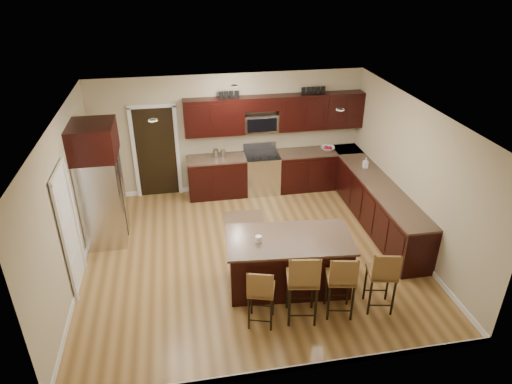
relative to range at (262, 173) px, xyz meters
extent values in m
plane|color=olive|center=(-0.68, -2.45, -0.47)|extent=(6.00, 6.00, 0.00)
plane|color=silver|center=(-0.68, -2.45, 2.23)|extent=(6.00, 6.00, 0.00)
plane|color=tan|center=(-0.68, 0.30, 0.88)|extent=(6.00, 0.00, 6.00)
plane|color=tan|center=(-3.68, -2.45, 0.88)|extent=(0.00, 5.50, 5.50)
plane|color=tan|center=(2.32, -2.45, 0.88)|extent=(0.00, 5.50, 5.50)
cube|color=black|center=(-1.03, 0.00, -0.03)|extent=(1.30, 0.60, 0.88)
cube|color=black|center=(1.35, 0.00, -0.03)|extent=(1.94, 0.60, 0.88)
cube|color=black|center=(2.02, -1.98, -0.03)|extent=(0.60, 3.35, 0.88)
cube|color=brown|center=(-1.03, 0.00, 0.43)|extent=(1.30, 0.63, 0.04)
cube|color=brown|center=(1.35, 0.00, 0.43)|extent=(1.94, 0.63, 0.04)
cube|color=brown|center=(2.02, -1.98, 0.43)|extent=(0.63, 3.35, 0.04)
cube|color=black|center=(-1.03, 0.13, 1.35)|extent=(1.30, 0.33, 0.80)
cube|color=black|center=(1.35, 0.13, 1.35)|extent=(1.94, 0.33, 0.80)
cube|color=black|center=(0.00, 0.13, 1.60)|extent=(0.76, 0.33, 0.30)
cube|color=silver|center=(0.00, 0.00, -0.02)|extent=(0.76, 0.64, 0.90)
cube|color=black|center=(0.00, 0.00, 0.44)|extent=(0.76, 0.60, 0.03)
cube|color=black|center=(0.00, -0.30, -0.02)|extent=(0.65, 0.01, 0.45)
cube|color=silver|center=(0.00, 0.27, 0.55)|extent=(0.76, 0.05, 0.18)
cube|color=silver|center=(0.00, 0.15, 1.15)|extent=(0.76, 0.31, 0.40)
cube|color=black|center=(-2.33, 0.28, 0.56)|extent=(0.85, 0.03, 2.06)
cube|color=white|center=(-3.66, -2.75, 0.55)|extent=(0.03, 0.80, 2.04)
cube|color=black|center=(-0.21, -3.42, -0.03)|extent=(1.99, 1.13, 0.88)
cube|color=brown|center=(-0.21, -3.42, 0.43)|extent=(2.10, 1.24, 0.04)
cube|color=black|center=(-0.21, -3.42, -0.43)|extent=(1.90, 1.04, 0.09)
cube|color=olive|center=(-0.82, -4.20, 0.14)|extent=(0.47, 0.47, 0.05)
cube|color=olive|center=(-0.87, -4.37, 0.34)|extent=(0.38, 0.14, 0.41)
cylinder|color=black|center=(-0.98, -4.36, -0.18)|extent=(0.03, 0.03, 0.59)
cylinder|color=black|center=(-0.66, -4.36, -0.18)|extent=(0.03, 0.03, 0.59)
cylinder|color=black|center=(-0.98, -4.04, -0.18)|extent=(0.03, 0.03, 0.59)
cylinder|color=black|center=(-0.66, -4.04, -0.18)|extent=(0.03, 0.03, 0.59)
cube|color=olive|center=(-0.20, -4.20, 0.26)|extent=(0.52, 0.52, 0.06)
cube|color=olive|center=(-0.24, -4.40, 0.50)|extent=(0.45, 0.12, 0.48)
cylinder|color=black|center=(-0.40, -4.39, -0.12)|extent=(0.04, 0.04, 0.70)
cylinder|color=black|center=(-0.01, -4.39, -0.12)|extent=(0.04, 0.04, 0.70)
cylinder|color=black|center=(-0.40, -4.01, -0.12)|extent=(0.04, 0.04, 0.70)
cylinder|color=black|center=(-0.01, -4.01, -0.12)|extent=(0.04, 0.04, 0.70)
cube|color=olive|center=(0.39, -4.20, 0.19)|extent=(0.48, 0.48, 0.06)
cube|color=olive|center=(0.35, -4.38, 0.41)|extent=(0.41, 0.12, 0.44)
cylinder|color=black|center=(0.21, -4.38, -0.15)|extent=(0.04, 0.04, 0.64)
cylinder|color=black|center=(0.56, -4.38, -0.15)|extent=(0.04, 0.04, 0.64)
cylinder|color=black|center=(0.21, -4.02, -0.15)|extent=(0.04, 0.04, 0.64)
cylinder|color=black|center=(0.56, -4.02, -0.15)|extent=(0.04, 0.04, 0.64)
cube|color=silver|center=(-3.30, -1.45, 0.40)|extent=(0.72, 0.87, 1.74)
cube|color=black|center=(-2.94, -1.45, 0.40)|extent=(0.01, 0.02, 1.65)
cylinder|color=silver|center=(-2.91, -1.53, 0.48)|extent=(0.02, 0.02, 0.77)
cylinder|color=silver|center=(-2.91, -1.37, 0.48)|extent=(0.02, 0.02, 0.77)
cube|color=black|center=(-3.30, -1.45, 1.57)|extent=(0.78, 0.93, 0.61)
cube|color=brown|center=(-0.61, -1.13, -0.47)|extent=(0.86, 0.59, 0.01)
imported|color=silver|center=(1.54, 0.00, 0.49)|extent=(0.39, 0.39, 0.08)
imported|color=#B2B2B2|center=(2.02, -1.07, 0.56)|extent=(0.11, 0.11, 0.22)
cylinder|color=silver|center=(-1.04, 0.00, 0.55)|extent=(0.12, 0.12, 0.21)
cylinder|color=silver|center=(-0.87, 0.00, 0.54)|extent=(0.11, 0.11, 0.18)
cylinder|color=white|center=(-0.71, -3.42, 0.50)|extent=(0.10, 0.10, 0.10)
cube|color=olive|center=(1.04, -4.20, 0.19)|extent=(0.48, 0.48, 0.06)
cube|color=olive|center=(1.00, -4.38, 0.41)|extent=(0.41, 0.12, 0.44)
cylinder|color=black|center=(0.86, -4.38, -0.15)|extent=(0.04, 0.04, 0.64)
cylinder|color=black|center=(1.21, -4.38, -0.15)|extent=(0.04, 0.04, 0.64)
cylinder|color=black|center=(0.86, -4.02, -0.15)|extent=(0.04, 0.04, 0.64)
cylinder|color=black|center=(1.21, -4.02, -0.15)|extent=(0.04, 0.04, 0.64)
camera|label=1|loc=(-1.82, -9.30, 4.47)|focal=32.00mm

